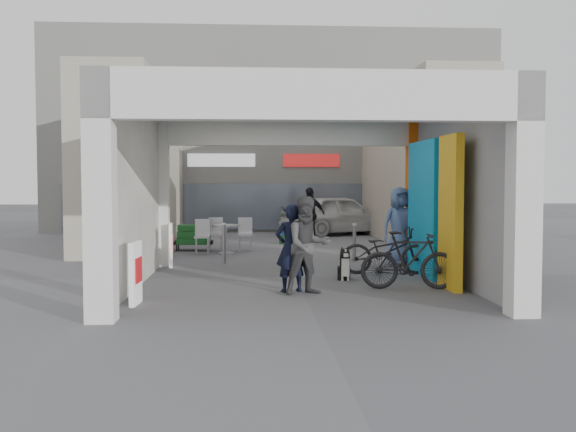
{
  "coord_description": "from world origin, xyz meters",
  "views": [
    {
      "loc": [
        -0.95,
        -12.99,
        1.94
      ],
      "look_at": [
        -0.09,
        1.0,
        1.21
      ],
      "focal_mm": 40.0,
      "sensor_mm": 36.0,
      "label": 1
    }
  ],
  "objects": [
    {
      "name": "plaza_bldg_right",
      "position": [
        4.5,
        7.5,
        2.5
      ],
      "size": [
        2.0,
        9.0,
        5.0
      ],
      "primitive_type": "cube",
      "color": "#A29986",
      "rests_on": "ground"
    },
    {
      "name": "crate_stack",
      "position": [
        0.27,
        7.18,
        0.28
      ],
      "size": [
        0.52,
        0.45,
        0.56
      ],
      "rotation": [
        0.0,
        0.0,
        0.26
      ],
      "color": "#17511E",
      "rests_on": "ground"
    },
    {
      "name": "man_elderly",
      "position": [
        2.6,
        1.86,
        0.92
      ],
      "size": [
        1.01,
        0.77,
        1.84
      ],
      "primitive_type": "imported",
      "rotation": [
        0.0,
        0.0,
        0.23
      ],
      "color": "#5671A8",
      "rests_on": "ground"
    },
    {
      "name": "man_crates",
      "position": [
        1.07,
        7.98,
        0.89
      ],
      "size": [
        1.13,
        0.77,
        1.78
      ],
      "primitive_type": "imported",
      "rotation": [
        0.0,
        0.0,
        3.49
      ],
      "color": "black",
      "rests_on": "ground"
    },
    {
      "name": "border_collie",
      "position": [
        0.94,
        -0.42,
        0.27
      ],
      "size": [
        0.25,
        0.49,
        0.67
      ],
      "rotation": [
        0.0,
        0.0,
        -0.12
      ],
      "color": "black",
      "rests_on": "ground"
    },
    {
      "name": "advert_board_far",
      "position": [
        -2.75,
        1.85,
        0.51
      ],
      "size": [
        0.16,
        0.56,
        1.0
      ],
      "rotation": [
        0.0,
        0.0,
        0.12
      ],
      "color": "white",
      "rests_on": "ground"
    },
    {
      "name": "man_with_dog",
      "position": [
        -0.21,
        -1.74,
        0.78
      ],
      "size": [
        0.65,
        0.51,
        1.56
      ],
      "primitive_type": "imported",
      "rotation": [
        0.0,
        0.0,
        3.41
      ],
      "color": "black",
      "rests_on": "ground"
    },
    {
      "name": "arcade_canopy",
      "position": [
        0.54,
        -0.82,
        2.3
      ],
      "size": [
        6.4,
        6.45,
        6.4
      ],
      "color": "silver",
      "rests_on": "ground"
    },
    {
      "name": "white_van",
      "position": [
        2.42,
        10.61,
        0.75
      ],
      "size": [
        4.73,
        3.24,
        1.5
      ],
      "primitive_type": "imported",
      "rotation": [
        0.0,
        0.0,
        1.94
      ],
      "color": "silver",
      "rests_on": "ground"
    },
    {
      "name": "produce_stand",
      "position": [
        -2.53,
        5.38,
        0.29
      ],
      "size": [
        1.09,
        0.59,
        0.72
      ],
      "rotation": [
        0.0,
        0.0,
        -0.07
      ],
      "color": "black",
      "rests_on": "ground"
    },
    {
      "name": "bicycle_rear",
      "position": [
        1.96,
        -1.57,
        0.53
      ],
      "size": [
        1.8,
        0.68,
        1.06
      ],
      "primitive_type": "imported",
      "rotation": [
        0.0,
        0.0,
        1.47
      ],
      "color": "black",
      "rests_on": "ground"
    },
    {
      "name": "bollard_left",
      "position": [
        -1.55,
        2.32,
        0.48
      ],
      "size": [
        0.09,
        0.09,
        0.96
      ],
      "primitive_type": "cylinder",
      "color": "gray",
      "rests_on": "ground"
    },
    {
      "name": "man_back_turned",
      "position": [
        0.07,
        -1.98,
        0.85
      ],
      "size": [
        0.97,
        0.84,
        1.7
      ],
      "primitive_type": "imported",
      "rotation": [
        0.0,
        0.0,
        0.27
      ],
      "color": "#404043",
      "rests_on": "ground"
    },
    {
      "name": "bollard_center",
      "position": [
        0.06,
        2.55,
        0.49
      ],
      "size": [
        0.09,
        0.09,
        0.98
      ],
      "primitive_type": "cylinder",
      "color": "gray",
      "rests_on": "ground"
    },
    {
      "name": "bollard_right",
      "position": [
        1.64,
        2.59,
        0.45
      ],
      "size": [
        0.09,
        0.09,
        0.91
      ],
      "primitive_type": "cylinder",
      "color": "gray",
      "rests_on": "ground"
    },
    {
      "name": "bicycle_front",
      "position": [
        1.96,
        0.37,
        0.5
      ],
      "size": [
        1.95,
        0.84,
        0.99
      ],
      "primitive_type": "imported",
      "rotation": [
        0.0,
        0.0,
        1.47
      ],
      "color": "black",
      "rests_on": "ground"
    },
    {
      "name": "far_building",
      "position": [
        -0.0,
        13.99,
        3.99
      ],
      "size": [
        18.0,
        4.08,
        8.0
      ],
      "color": "silver",
      "rests_on": "ground"
    },
    {
      "name": "ground",
      "position": [
        0.0,
        0.0,
        0.0
      ],
      "size": [
        90.0,
        90.0,
        0.0
      ],
      "primitive_type": "plane",
      "color": "#57575C",
      "rests_on": "ground"
    },
    {
      "name": "cafe_set",
      "position": [
        -1.7,
        4.85,
        0.33
      ],
      "size": [
        1.56,
        1.26,
        0.94
      ],
      "rotation": [
        0.0,
        0.0,
        0.43
      ],
      "color": "#B4B4BA",
      "rests_on": "ground"
    },
    {
      "name": "advert_board_near",
      "position": [
        -2.75,
        -2.75,
        0.51
      ],
      "size": [
        0.13,
        0.55,
        1.0
      ],
      "rotation": [
        0.0,
        0.0,
        -0.07
      ],
      "color": "white",
      "rests_on": "ground"
    },
    {
      "name": "plaza_bldg_left",
      "position": [
        -4.5,
        7.5,
        2.5
      ],
      "size": [
        2.0,
        9.0,
        5.0
      ],
      "primitive_type": "cube",
      "color": "#A29986",
      "rests_on": "ground"
    }
  ]
}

